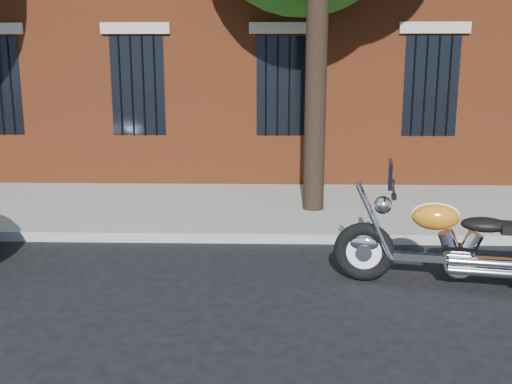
{
  "coord_description": "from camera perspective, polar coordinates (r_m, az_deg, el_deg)",
  "views": [
    {
      "loc": [
        -0.23,
        -6.81,
        2.53
      ],
      "look_at": [
        -0.44,
        0.8,
        0.89
      ],
      "focal_mm": 40.0,
      "sensor_mm": 36.0,
      "label": 1
    }
  ],
  "objects": [
    {
      "name": "curb",
      "position": [
        8.55,
        3.09,
        -4.57
      ],
      "size": [
        40.0,
        0.16,
        0.15
      ],
      "primitive_type": "cube",
      "color": "gray",
      "rests_on": "ground"
    },
    {
      "name": "sidewalk",
      "position": [
        10.37,
        2.83,
        -1.59
      ],
      "size": [
        40.0,
        3.6,
        0.15
      ],
      "primitive_type": "cube",
      "color": "gray",
      "rests_on": "ground"
    },
    {
      "name": "motorcycle",
      "position": [
        7.1,
        20.46,
        -5.25
      ],
      "size": [
        2.85,
        1.17,
        1.48
      ],
      "rotation": [
        0.0,
        0.0,
        -0.18
      ],
      "color": "black",
      "rests_on": "ground"
    },
    {
      "name": "ground",
      "position": [
        7.27,
        3.36,
        -8.26
      ],
      "size": [
        120.0,
        120.0,
        0.0
      ],
      "primitive_type": "plane",
      "color": "black",
      "rests_on": "ground"
    }
  ]
}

